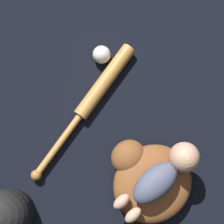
{
  "coord_description": "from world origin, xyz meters",
  "views": [
    {
      "loc": [
        -0.15,
        0.11,
        1.37
      ],
      "look_at": [
        0.03,
        0.31,
        0.07
      ],
      "focal_mm": 60.0,
      "sensor_mm": 36.0,
      "label": 1
    }
  ],
  "objects_px": {
    "baby_figure": "(165,174)",
    "baseball": "(102,55)",
    "baseball_bat": "(96,94)",
    "baseball_glove": "(148,179)",
    "baseball_cap": "(5,215)"
  },
  "relations": [
    {
      "from": "baseball",
      "to": "baseball_cap",
      "type": "distance_m",
      "value": 0.66
    },
    {
      "from": "baseball_bat",
      "to": "baseball_cap",
      "type": "relative_size",
      "value": 2.37
    },
    {
      "from": "baseball_glove",
      "to": "baseball_bat",
      "type": "distance_m",
      "value": 0.36
    },
    {
      "from": "baseball_bat",
      "to": "baseball",
      "type": "height_order",
      "value": "baseball"
    },
    {
      "from": "baby_figure",
      "to": "baseball_bat",
      "type": "height_order",
      "value": "baby_figure"
    },
    {
      "from": "baseball_glove",
      "to": "baseball_cap",
      "type": "height_order",
      "value": "baseball_cap"
    },
    {
      "from": "baby_figure",
      "to": "baseball",
      "type": "height_order",
      "value": "baby_figure"
    },
    {
      "from": "baby_figure",
      "to": "baseball_cap",
      "type": "height_order",
      "value": "baby_figure"
    },
    {
      "from": "baseball_glove",
      "to": "baseball",
      "type": "xyz_separation_m",
      "value": [
        0.19,
        0.45,
        -0.01
      ]
    },
    {
      "from": "baseball_glove",
      "to": "baseball",
      "type": "distance_m",
      "value": 0.49
    },
    {
      "from": "baseball_glove",
      "to": "baseball_bat",
      "type": "bearing_deg",
      "value": 78.92
    },
    {
      "from": "baby_figure",
      "to": "baseball_cap",
      "type": "bearing_deg",
      "value": 151.71
    },
    {
      "from": "baseball",
      "to": "baby_figure",
      "type": "bearing_deg",
      "value": -106.95
    },
    {
      "from": "baseball_bat",
      "to": "baseball",
      "type": "distance_m",
      "value": 0.15
    },
    {
      "from": "baby_figure",
      "to": "baseball",
      "type": "xyz_separation_m",
      "value": [
        0.14,
        0.47,
        -0.1
      ]
    }
  ]
}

